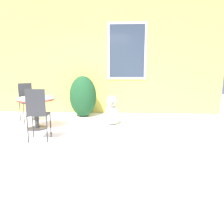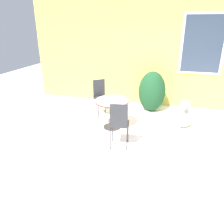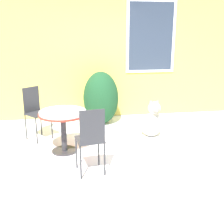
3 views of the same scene
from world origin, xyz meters
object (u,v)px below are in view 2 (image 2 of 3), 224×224
Objects in this scene: patio_chair_far_side at (119,123)px; dog at (183,117)px; patio_chair_near_table at (101,96)px; patio_table at (112,105)px.

dog is (1.29, 1.33, -0.27)m from patio_chair_far_side.
patio_chair_near_table is 1.33× the size of dog.
patio_table is at bearing -166.44° from dog.
patio_chair_far_side is at bearing -100.39° from patio_chair_near_table.
patio_chair_near_table reaches higher than dog.
patio_table is 0.81× the size of patio_chair_near_table.
patio_chair_near_table is 2.23m from dog.
patio_chair_far_side is 1.87m from dog.
patio_chair_far_side is (0.39, -0.87, -0.03)m from patio_table.
patio_chair_near_table is at bearing 126.23° from patio_table.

